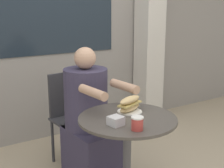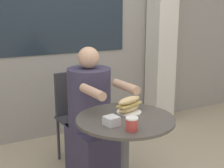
% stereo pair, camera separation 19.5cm
% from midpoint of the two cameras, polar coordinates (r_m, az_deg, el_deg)
% --- Properties ---
extents(storefront_wall, '(8.00, 0.09, 2.80)m').
position_cam_midpoint_polar(storefront_wall, '(3.53, -9.05, 12.63)').
color(storefront_wall, gray).
rests_on(storefront_wall, ground_plane).
extents(lattice_pillar, '(0.28, 0.28, 2.40)m').
position_cam_midpoint_polar(lattice_pillar, '(3.99, 10.52, 9.80)').
color(lattice_pillar, beige).
rests_on(lattice_pillar, ground_plane).
extents(cafe_table, '(0.70, 0.70, 0.72)m').
position_cam_midpoint_polar(cafe_table, '(2.29, 4.90, -10.74)').
color(cafe_table, '#47423D').
rests_on(cafe_table, ground_plane).
extents(diner_chair, '(0.41, 0.41, 0.87)m').
position_cam_midpoint_polar(diner_chair, '(3.02, -4.75, -4.52)').
color(diner_chair, '#333338').
rests_on(diner_chair, ground_plane).
extents(seated_diner, '(0.41, 0.69, 1.15)m').
position_cam_midpoint_polar(seated_diner, '(2.73, -1.66, -7.12)').
color(seated_diner, '#38334C').
rests_on(seated_diner, ground_plane).
extents(sandwich_on_plate, '(0.24, 0.18, 0.12)m').
position_cam_midpoint_polar(sandwich_on_plate, '(2.30, 5.57, -3.93)').
color(sandwich_on_plate, white).
rests_on(sandwich_on_plate, cafe_table).
extents(drink_cup, '(0.08, 0.08, 0.09)m').
position_cam_midpoint_polar(drink_cup, '(1.98, 6.48, -7.32)').
color(drink_cup, '#B73D38').
rests_on(drink_cup, cafe_table).
extents(napkin_box, '(0.10, 0.10, 0.06)m').
position_cam_midpoint_polar(napkin_box, '(2.07, 2.64, -6.79)').
color(napkin_box, silver).
rests_on(napkin_box, cafe_table).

